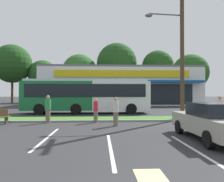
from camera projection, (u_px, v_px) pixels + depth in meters
grass_median at (107, 119)px, 15.99m from camera, size 56.00×2.20×0.12m
curb_lip at (107, 121)px, 14.77m from camera, size 56.00×0.24×0.12m
parking_stripe_0 at (47, 138)px, 9.45m from camera, size 0.12×4.80×0.01m
parking_stripe_1 at (110, 148)px, 7.68m from camera, size 0.12×4.80×0.01m
parking_stripe_2 at (195, 150)px, 7.41m from camera, size 0.12×4.80×0.01m
lot_arrow at (154, 181)px, 4.79m from camera, size 0.70×1.60×0.01m
storefront_building at (119, 87)px, 38.45m from camera, size 25.08×13.97×6.18m
tree_far_left at (12, 64)px, 43.64m from camera, size 7.67×7.67×11.66m
tree_left at (43, 75)px, 45.13m from camera, size 5.96×5.96×8.76m
tree_mid_left at (80, 72)px, 44.74m from camera, size 7.09×7.09×9.92m
tree_mid at (117, 63)px, 45.34m from camera, size 8.30×8.30×12.34m
tree_mid_right at (158, 66)px, 45.39m from camera, size 6.61×6.61×10.82m
tree_right at (190, 72)px, 48.37m from camera, size 7.94×7.94×10.57m
utility_pole at (180, 42)px, 16.31m from camera, size 3.05×2.40×10.80m
city_bus at (87, 95)px, 20.99m from camera, size 11.95×2.66×3.25m
car_1 at (111, 103)px, 26.49m from camera, size 4.25×1.95×1.44m
car_2 at (213, 121)px, 9.03m from camera, size 1.96×4.63×1.54m
pedestrian_near_bench at (96, 110)px, 14.40m from camera, size 0.32×0.32×1.59m
pedestrian_by_pole at (48, 109)px, 14.24m from camera, size 0.36×0.36×1.80m
pedestrian_mid at (220, 110)px, 13.16m from camera, size 0.36×0.36×1.78m
pedestrian_far at (116, 112)px, 12.90m from camera, size 0.34×0.34×1.70m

